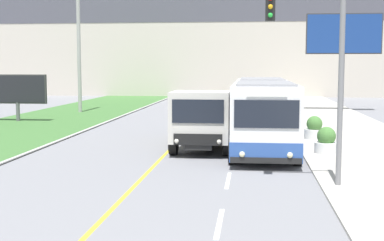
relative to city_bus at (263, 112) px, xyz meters
name	(u,v)px	position (x,y,z in m)	size (l,w,h in m)	color
city_bus	(263,112)	(0.00, 0.00, 0.00)	(2.63, 12.07, 2.95)	white
dump_truck	(203,121)	(-2.53, -1.81, -0.23)	(2.45, 6.72, 2.55)	black
utility_pole_far	(79,33)	(-13.57, 15.67, 4.54)	(1.80, 0.28, 11.96)	#9E9E99
traffic_light_mast	(319,56)	(1.43, -8.15, 2.36)	(2.28, 0.32, 6.07)	slate
billboard_large	(344,37)	(6.54, 18.63, 4.29)	(5.75, 0.24, 7.58)	#59595B
billboard_small	(17,90)	(-15.43, 8.75, 0.52)	(3.87, 0.24, 3.02)	#59595B
planter_round_near	(326,142)	(2.50, -2.31, -0.95)	(0.94, 0.94, 1.07)	silver
planter_round_second	(314,129)	(2.51, 1.89, -0.93)	(0.95, 0.95, 1.10)	silver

